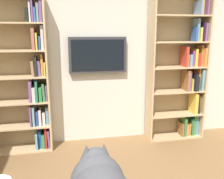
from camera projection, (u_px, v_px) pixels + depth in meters
wall_back at (97, 47)px, 3.40m from camera, size 4.52×0.06×2.70m
bookshelf_left at (183, 69)px, 3.55m from camera, size 0.83×0.28×2.14m
bookshelf_right at (20, 79)px, 3.13m from camera, size 0.94×0.28×2.00m
wall_mounted_tv at (97, 55)px, 3.34m from camera, size 0.79×0.07×0.49m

